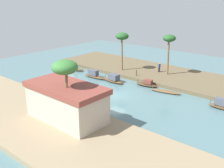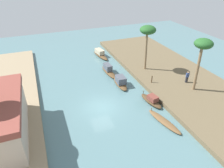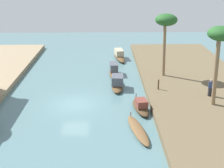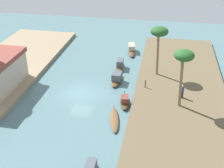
{
  "view_description": "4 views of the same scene",
  "coord_description": "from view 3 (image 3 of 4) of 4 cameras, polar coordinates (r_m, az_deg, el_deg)",
  "views": [
    {
      "loc": [
        -22.51,
        27.39,
        13.66
      ],
      "look_at": [
        1.18,
        -0.56,
        1.18
      ],
      "focal_mm": 43.42,
      "sensor_mm": 36.0,
      "label": 1
    },
    {
      "loc": [
        -17.81,
        5.7,
        14.25
      ],
      "look_at": [
        3.16,
        -2.53,
        0.84
      ],
      "focal_mm": 32.22,
      "sensor_mm": 36.0,
      "label": 2
    },
    {
      "loc": [
        -23.58,
        -2.94,
        11.12
      ],
      "look_at": [
        3.51,
        -3.45,
        0.55
      ],
      "focal_mm": 46.49,
      "sensor_mm": 36.0,
      "label": 3
    },
    {
      "loc": [
        -30.23,
        -9.61,
        18.63
      ],
      "look_at": [
        1.51,
        -3.76,
        0.89
      ],
      "focal_mm": 47.42,
      "sensor_mm": 36.0,
      "label": 4
    }
  ],
  "objects": [
    {
      "name": "palm_tree_left_far",
      "position": [
        30.65,
        10.59,
        11.87
      ],
      "size": [
        2.26,
        2.26,
        6.6
      ],
      "color": "#7F6647",
      "rests_on": "riverbank_left"
    },
    {
      "name": "sampan_upstream_small",
      "position": [
        33.12,
        0.39,
        2.58
      ],
      "size": [
        4.54,
        1.26,
        1.33
      ],
      "rotation": [
        0.0,
        0.0,
        0.05
      ],
      "color": "brown",
      "rests_on": "river_water"
    },
    {
      "name": "sampan_foreground",
      "position": [
        21.76,
        5.13,
        -8.97
      ],
      "size": [
        4.59,
        1.77,
        0.68
      ],
      "rotation": [
        0.0,
        0.0,
        0.2
      ],
      "color": "brown",
      "rests_on": "river_water"
    },
    {
      "name": "palm_tree_left_near",
      "position": [
        24.42,
        20.57,
        8.47
      ],
      "size": [
        2.11,
        2.11,
        6.65
      ],
      "color": "#7F6647",
      "rests_on": "riverbank_left"
    },
    {
      "name": "river_water",
      "position": [
        26.23,
        -7.42,
        -3.96
      ],
      "size": [
        65.21,
        65.21,
        0.0
      ],
      "primitive_type": "plane",
      "color": "slate",
      "rests_on": "ground"
    },
    {
      "name": "mooring_post",
      "position": [
        28.01,
        9.11,
        -0.07
      ],
      "size": [
        0.14,
        0.14,
        0.98
      ],
      "primitive_type": "cylinder",
      "color": "#4C3823",
      "rests_on": "riverbank_left"
    },
    {
      "name": "person_on_near_bank",
      "position": [
        27.58,
        18.75,
        -0.92
      ],
      "size": [
        0.43,
        0.43,
        1.59
      ],
      "rotation": [
        0.0,
        0.0,
        4.42
      ],
      "color": "#232328",
      "rests_on": "riverbank_left"
    },
    {
      "name": "sampan_midstream",
      "position": [
        24.82,
        5.66,
        -4.4
      ],
      "size": [
        3.56,
        1.59,
        1.09
      ],
      "rotation": [
        0.0,
        0.0,
        0.16
      ],
      "color": "#47331E",
      "rests_on": "river_water"
    },
    {
      "name": "riverbank_left",
      "position": [
        27.54,
        18.59,
        -3.07
      ],
      "size": [
        40.91,
        10.96,
        0.54
      ],
      "primitive_type": "cube",
      "color": "brown",
      "rests_on": "ground"
    },
    {
      "name": "sampan_with_tall_canopy",
      "position": [
        39.35,
        1.44,
        5.64
      ],
      "size": [
        4.94,
        1.76,
        1.26
      ],
      "rotation": [
        0.0,
        0.0,
        0.15
      ],
      "color": "brown",
      "rests_on": "river_water"
    },
    {
      "name": "sampan_open_hull",
      "position": [
        29.39,
        1.1,
        0.17
      ],
      "size": [
        4.05,
        1.41,
        1.36
      ],
      "rotation": [
        0.0,
        0.0,
        -0.05
      ],
      "color": "brown",
      "rests_on": "river_water"
    }
  ]
}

